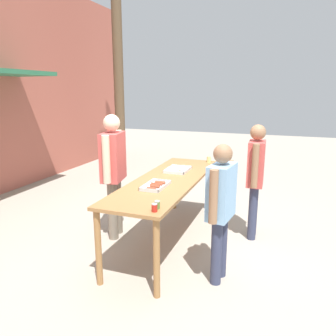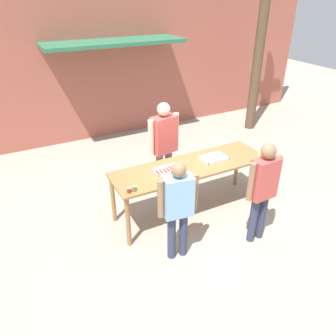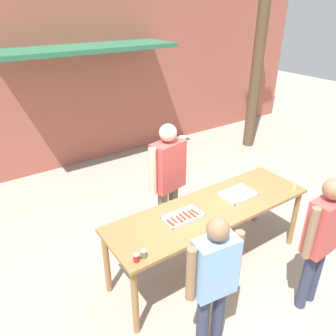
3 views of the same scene
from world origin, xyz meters
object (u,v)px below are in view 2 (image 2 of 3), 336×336
person_customer_holding_hotdog (178,204)px  utility_pole (264,10)px  condiment_jar_ketchup (134,188)px  person_customer_with_cup (263,186)px  food_tray_sausages (168,170)px  beer_cup (259,155)px  condiment_jar_mustard (129,190)px  person_server_behind_table (164,142)px  food_tray_buns (213,158)px

person_customer_holding_hotdog → utility_pole: 5.86m
condiment_jar_ketchup → person_customer_with_cup: size_ratio=0.05×
food_tray_sausages → beer_cup: size_ratio=4.66×
condiment_jar_mustard → condiment_jar_ketchup: same height
food_tray_sausages → beer_cup: 1.65m
person_server_behind_table → person_customer_holding_hotdog: (-0.62, -1.65, -0.13)m
person_customer_with_cup → food_tray_sausages: bearing=-51.3°
person_customer_holding_hotdog → condiment_jar_ketchup: bearing=-48.0°
food_tray_buns → person_customer_holding_hotdog: (-1.18, -0.88, -0.01)m
condiment_jar_ketchup → beer_cup: 2.32m
beer_cup → person_server_behind_table: 1.69m
person_customer_holding_hotdog → person_customer_with_cup: size_ratio=0.95×
food_tray_sausages → person_customer_holding_hotdog: bearing=-109.1°
person_server_behind_table → utility_pole: 4.50m
person_server_behind_table → food_tray_sausages: bearing=-123.7°
condiment_jar_mustard → condiment_jar_ketchup: size_ratio=1.00×
condiment_jar_mustard → utility_pole: size_ratio=0.01×
food_tray_sausages → utility_pole: (3.93, 2.58, 2.08)m
condiment_jar_mustard → person_server_behind_table: person_server_behind_table is taller
person_server_behind_table → person_customer_with_cup: bearing=-82.4°
person_customer_with_cup → utility_pole: bearing=-130.7°
condiment_jar_mustard → food_tray_sausages: bearing=21.3°
food_tray_sausages → person_customer_with_cup: (0.97, -1.12, 0.05)m
food_tray_buns → condiment_jar_mustard: bearing=-169.5°
person_customer_with_cup → person_customer_holding_hotdog: bearing=-12.7°
condiment_jar_ketchup → person_customer_holding_hotdog: bearing=-55.7°
person_customer_with_cup → utility_pole: 5.16m
condiment_jar_mustard → food_tray_buns: bearing=10.5°
condiment_jar_ketchup → person_customer_holding_hotdog: size_ratio=0.05×
person_customer_holding_hotdog → person_server_behind_table: bearing=-102.9°
beer_cup → person_customer_holding_hotdog: person_customer_holding_hotdog is taller
food_tray_sausages → person_customer_with_cup: bearing=-49.2°
beer_cup → person_server_behind_table: (-1.31, 1.07, 0.09)m
person_customer_holding_hotdog → person_customer_with_cup: (1.27, -0.24, 0.06)m
food_tray_sausages → person_customer_holding_hotdog: (-0.30, -0.88, -0.01)m
condiment_jar_ketchup → person_customer_with_cup: bearing=-26.2°
condiment_jar_mustard → person_server_behind_table: bearing=44.4°
utility_pole → condiment_jar_ketchup: bearing=-148.1°
utility_pole → person_customer_holding_hotdog: bearing=-140.7°
food_tray_sausages → person_server_behind_table: person_server_behind_table is taller
food_tray_buns → beer_cup: beer_cup is taller
person_customer_with_cup → condiment_jar_mustard: bearing=-26.9°
condiment_jar_mustard → person_customer_holding_hotdog: person_customer_holding_hotdog is taller
food_tray_sausages → beer_cup: beer_cup is taller
food_tray_buns → person_server_behind_table: person_server_behind_table is taller
beer_cup → person_customer_with_cup: bearing=-128.6°
condiment_jar_mustard → utility_pole: utility_pole is taller
condiment_jar_mustard → person_customer_holding_hotdog: size_ratio=0.05×
food_tray_sausages → condiment_jar_mustard: (-0.79, -0.31, 0.03)m
person_customer_with_cup → person_server_behind_table: bearing=-73.0°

